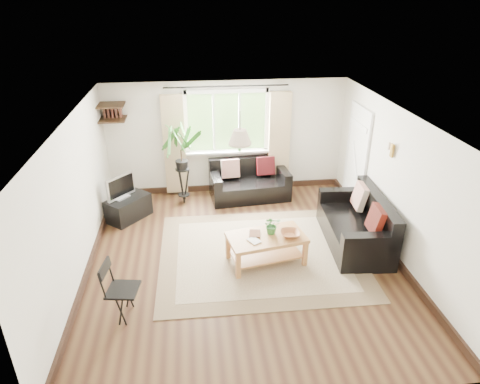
{
  "coord_description": "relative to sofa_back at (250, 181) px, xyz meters",
  "views": [
    {
      "loc": [
        -0.75,
        -5.86,
        4.09
      ],
      "look_at": [
        0.0,
        0.4,
        1.05
      ],
      "focal_mm": 32.0,
      "sensor_mm": 36.0,
      "label": 1
    }
  ],
  "objects": [
    {
      "name": "pendant_lamp",
      "position": [
        -0.43,
        -1.88,
        1.67
      ],
      "size": [
        0.36,
        0.36,
        0.54
      ],
      "primitive_type": null,
      "color": "beige",
      "rests_on": "ceiling"
    },
    {
      "name": "ceiling",
      "position": [
        -0.43,
        -2.28,
        2.02
      ],
      "size": [
        5.5,
        5.5,
        0.0
      ],
      "primitive_type": "plane",
      "rotation": [
        3.14,
        0.0,
        0.0
      ],
      "color": "white",
      "rests_on": "floor"
    },
    {
      "name": "corner_shelf",
      "position": [
        -2.68,
        0.22,
        1.51
      ],
      "size": [
        0.5,
        0.5,
        0.34
      ],
      "primitive_type": null,
      "color": "black",
      "rests_on": "wall_back"
    },
    {
      "name": "wall_right",
      "position": [
        2.07,
        -2.28,
        0.82
      ],
      "size": [
        0.02,
        5.5,
        2.4
      ],
      "primitive_type": "cube",
      "color": "silver",
      "rests_on": "floor"
    },
    {
      "name": "book_b",
      "position": [
        -0.33,
        -2.31,
        0.13
      ],
      "size": [
        0.21,
        0.26,
        0.02
      ],
      "primitive_type": "imported",
      "rotation": [
        0.0,
        0.0,
        -0.16
      ],
      "color": "brown",
      "rests_on": "coffee_table"
    },
    {
      "name": "table_plant",
      "position": [
        0.03,
        -2.33,
        0.26
      ],
      "size": [
        0.29,
        0.26,
        0.3
      ],
      "primitive_type": "imported",
      "rotation": [
        0.0,
        0.0,
        0.11
      ],
      "color": "#2F6F2C",
      "rests_on": "coffee_table"
    },
    {
      "name": "sill_plant",
      "position": [
        -0.18,
        0.35,
        0.68
      ],
      "size": [
        0.14,
        0.1,
        0.27
      ],
      "primitive_type": "imported",
      "color": "#2D6023",
      "rests_on": "window"
    },
    {
      "name": "wall_back",
      "position": [
        -0.43,
        0.47,
        0.82
      ],
      "size": [
        5.0,
        0.02,
        2.4
      ],
      "primitive_type": "cube",
      "color": "silver",
      "rests_on": "floor"
    },
    {
      "name": "bowl",
      "position": [
        0.3,
        -2.44,
        0.15
      ],
      "size": [
        0.34,
        0.34,
        0.08
      ],
      "primitive_type": "imported",
      "rotation": [
        0.0,
        0.0,
        -0.08
      ],
      "color": "#975834",
      "rests_on": "coffee_table"
    },
    {
      "name": "wall_sconce",
      "position": [
        2.0,
        -1.98,
        1.36
      ],
      "size": [
        0.12,
        0.12,
        0.28
      ],
      "primitive_type": null,
      "color": "beige",
      "rests_on": "wall_right"
    },
    {
      "name": "folding_chair",
      "position": [
        -2.19,
        -3.42,
        0.04
      ],
      "size": [
        0.5,
        0.5,
        0.85
      ],
      "primitive_type": null,
      "rotation": [
        0.0,
        0.0,
        1.41
      ],
      "color": "black",
      "rests_on": "floor"
    },
    {
      "name": "floor",
      "position": [
        -0.43,
        -2.28,
        -0.38
      ],
      "size": [
        5.5,
        5.5,
        0.0
      ],
      "primitive_type": "plane",
      "color": "#331B11",
      "rests_on": "ground"
    },
    {
      "name": "wall_left",
      "position": [
        -2.93,
        -2.28,
        0.82
      ],
      "size": [
        0.02,
        5.5,
        2.4
      ],
      "primitive_type": "cube",
      "color": "silver",
      "rests_on": "floor"
    },
    {
      "name": "book_a",
      "position": [
        -0.35,
        -2.57,
        0.12
      ],
      "size": [
        0.23,
        0.25,
        0.02
      ],
      "primitive_type": "imported",
      "rotation": [
        0.0,
        0.0,
        0.51
      ],
      "color": "white",
      "rests_on": "coffee_table"
    },
    {
      "name": "rug",
      "position": [
        -0.12,
        -2.17,
        -0.37
      ],
      "size": [
        3.4,
        2.93,
        0.02
      ],
      "primitive_type": "cube",
      "rotation": [
        0.0,
        0.0,
        -0.02
      ],
      "color": "beige",
      "rests_on": "floor"
    },
    {
      "name": "tv",
      "position": [
        -2.55,
        -0.63,
        0.31
      ],
      "size": [
        0.58,
        0.62,
        0.49
      ],
      "primitive_type": null,
      "rotation": [
        0.0,
        0.0,
        0.85
      ],
      "color": "#A5A5AA",
      "rests_on": "tv_stand"
    },
    {
      "name": "door",
      "position": [
        2.04,
        -0.58,
        0.62
      ],
      "size": [
        0.06,
        0.96,
        2.06
      ],
      "primitive_type": "cube",
      "color": "silver",
      "rests_on": "wall_right"
    },
    {
      "name": "sofa_back",
      "position": [
        0.0,
        0.0,
        0.0
      ],
      "size": [
        1.69,
        0.95,
        0.77
      ],
      "primitive_type": null,
      "rotation": [
        0.0,
        0.0,
        0.08
      ],
      "color": "black",
      "rests_on": "floor"
    },
    {
      "name": "wall_front",
      "position": [
        -0.43,
        -5.03,
        0.82
      ],
      "size": [
        5.0,
        0.02,
        2.4
      ],
      "primitive_type": "cube",
      "color": "silver",
      "rests_on": "floor"
    },
    {
      "name": "tv_stand",
      "position": [
        -2.46,
        -0.63,
        -0.16
      ],
      "size": [
        0.9,
        0.93,
        0.45
      ],
      "primitive_type": "cube",
      "rotation": [
        0.0,
        0.0,
        0.85
      ],
      "color": "black",
      "rests_on": "floor"
    },
    {
      "name": "coffee_table",
      "position": [
        -0.07,
        -2.4,
        -0.13
      ],
      "size": [
        1.32,
        0.88,
        0.5
      ],
      "primitive_type": null,
      "rotation": [
        0.0,
        0.0,
        0.18
      ],
      "color": "olive",
      "rests_on": "floor"
    },
    {
      "name": "palm_stand",
      "position": [
        -1.39,
        -0.09,
        0.45
      ],
      "size": [
        0.78,
        0.78,
        1.66
      ],
      "primitive_type": null,
      "rotation": [
        0.0,
        0.0,
        -0.24
      ],
      "color": "black",
      "rests_on": "floor"
    },
    {
      "name": "sofa_right",
      "position": [
        1.55,
        -2.01,
        0.04
      ],
      "size": [
        1.88,
        1.04,
        0.86
      ],
      "primitive_type": null,
      "rotation": [
        0.0,
        0.0,
        -1.64
      ],
      "color": "black",
      "rests_on": "floor"
    },
    {
      "name": "window",
      "position": [
        -0.43,
        0.43,
        1.17
      ],
      "size": [
        2.5,
        0.16,
        2.16
      ],
      "primitive_type": null,
      "color": "white",
      "rests_on": "wall_back"
    }
  ]
}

